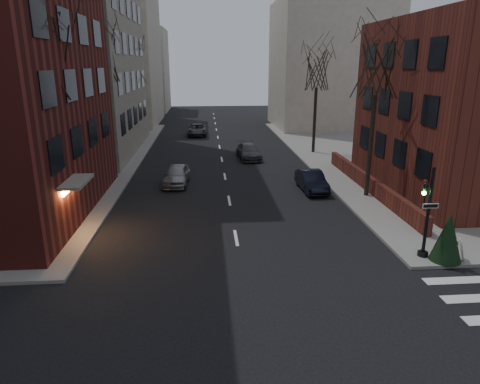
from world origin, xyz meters
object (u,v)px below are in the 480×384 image
at_px(tree_left_b, 102,54).
at_px(evergreen_shrub, 448,237).
at_px(tree_left_c, 133,65).
at_px(tree_right_a, 377,67).
at_px(car_lane_far, 197,130).
at_px(streetlamp_far, 144,101).
at_px(sandwich_board, 458,250).
at_px(car_lane_gray, 249,152).
at_px(parked_sedan, 312,181).
at_px(tree_right_b, 317,71).
at_px(tree_left_a, 44,58).
at_px(streetlamp_near, 104,125).
at_px(traffic_signal, 426,218).
at_px(car_lane_silver, 177,175).

relative_size(tree_left_b, evergreen_shrub, 5.00).
relative_size(tree_left_c, evergreen_shrub, 4.50).
height_order(tree_right_a, car_lane_far, tree_right_a).
height_order(streetlamp_far, sandwich_board, streetlamp_far).
xyz_separation_m(tree_left_b, car_lane_gray, (11.23, 4.12, -8.26)).
bearing_deg(tree_left_b, parked_sedan, -23.32).
height_order(tree_right_a, car_lane_gray, tree_right_a).
bearing_deg(tree_left_b, tree_left_c, 90.00).
relative_size(tree_right_b, sandwich_board, 10.04).
relative_size(tree_left_b, sandwich_board, 11.81).
distance_m(tree_left_a, sandwich_board, 20.45).
bearing_deg(tree_right_b, streetlamp_near, -149.53).
height_order(tree_left_a, tree_left_b, tree_left_b).
bearing_deg(sandwich_board, streetlamp_near, 162.47).
bearing_deg(tree_left_a, streetlamp_near, 85.71).
distance_m(traffic_signal, sandwich_board, 1.92).
height_order(streetlamp_far, parked_sedan, streetlamp_far).
height_order(streetlamp_far, car_lane_far, streetlamp_far).
relative_size(traffic_signal, tree_left_c, 0.41).
bearing_deg(tree_left_a, sandwich_board, -16.94).
height_order(parked_sedan, sandwich_board, parked_sedan).
xyz_separation_m(traffic_signal, tree_left_b, (-16.74, 17.01, 7.00)).
xyz_separation_m(tree_right_a, sandwich_board, (0.46, -9.50, -7.42)).
xyz_separation_m(streetlamp_far, sandwich_board, (17.46, -33.50, -3.63)).
height_order(tree_right_b, sandwich_board, tree_right_b).
xyz_separation_m(car_lane_silver, car_lane_gray, (5.93, 8.11, -0.05)).
bearing_deg(parked_sedan, streetlamp_far, 119.98).
distance_m(tree_left_c, streetlamp_near, 18.40).
relative_size(tree_right_a, sandwich_board, 10.63).
xyz_separation_m(streetlamp_far, car_lane_gray, (10.63, -11.88, -3.58)).
bearing_deg(car_lane_far, tree_right_b, -46.01).
height_order(tree_left_a, evergreen_shrub, tree_left_a).
distance_m(car_lane_far, evergreen_shrub, 36.84).
xyz_separation_m(streetlamp_near, streetlamp_far, (0.00, 20.00, 0.00)).
relative_size(tree_left_a, car_lane_silver, 2.50).
distance_m(tree_right_a, streetlamp_far, 29.65).
distance_m(tree_right_b, car_lane_far, 17.56).
xyz_separation_m(car_lane_gray, car_lane_far, (-4.85, 13.48, 0.01)).
height_order(tree_right_b, car_lane_gray, tree_right_b).
bearing_deg(tree_right_a, car_lane_far, 113.65).
height_order(tree_right_a, streetlamp_near, tree_right_a).
distance_m(streetlamp_near, car_lane_gray, 13.85).
height_order(tree_left_b, sandwich_board, tree_left_b).
xyz_separation_m(tree_left_a, streetlamp_far, (0.60, 28.00, -4.23)).
bearing_deg(streetlamp_near, car_lane_gray, 37.37).
xyz_separation_m(tree_right_a, tree_right_b, (0.00, 14.00, -0.44)).
relative_size(traffic_signal, tree_left_b, 0.37).
height_order(tree_right_a, tree_right_b, tree_right_a).
height_order(streetlamp_far, evergreen_shrub, streetlamp_far).
xyz_separation_m(parked_sedan, car_lane_silver, (-9.15, 2.24, 0.03)).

